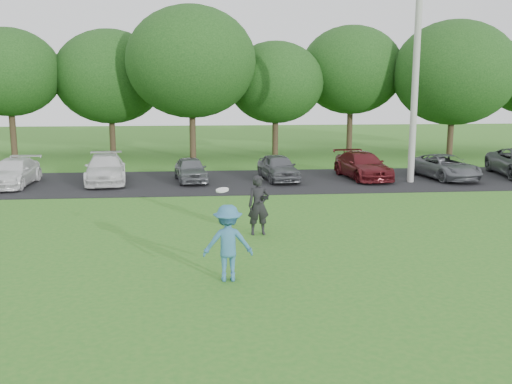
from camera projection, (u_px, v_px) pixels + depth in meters
ground at (271, 281)px, 12.28m from camera, size 100.00×100.00×0.00m
parking_lot at (236, 181)px, 25.00m from camera, size 32.00×6.50×0.03m
utility_pole at (416, 76)px, 23.97m from camera, size 0.28×0.28×9.11m
frisbee_player at (228, 243)px, 12.18m from camera, size 1.08×0.62×2.03m
camera_bystander at (259, 205)px, 15.97m from camera, size 0.65×0.47×1.68m
parked_cars at (271, 168)px, 25.05m from camera, size 28.69×4.77×1.26m
tree_row at (251, 73)px, 33.80m from camera, size 42.39×9.85×8.64m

